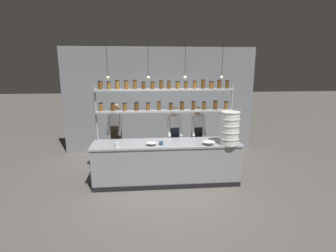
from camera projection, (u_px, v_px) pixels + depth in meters
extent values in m
plane|color=#5B5651|center=(166.00, 182.00, 5.87)|extent=(40.00, 40.00, 0.00)
cube|color=gray|center=(160.00, 101.00, 7.74)|extent=(5.59, 0.12, 3.07)
cube|color=gray|center=(166.00, 163.00, 5.77)|extent=(3.13, 0.72, 0.88)
cube|color=#999BA0|center=(166.00, 143.00, 5.67)|extent=(3.19, 0.76, 0.04)
cube|color=black|center=(168.00, 187.00, 5.51)|extent=(3.13, 0.03, 0.10)
cylinder|color=#999BA0|center=(97.00, 134.00, 5.82)|extent=(0.04, 0.04, 2.11)
cylinder|color=#999BA0|center=(230.00, 131.00, 6.09)|extent=(0.04, 0.04, 2.11)
cube|color=#999BA0|center=(165.00, 111.00, 5.84)|extent=(3.03, 0.28, 0.04)
cylinder|color=brown|center=(101.00, 107.00, 5.70)|extent=(0.08, 0.08, 0.16)
cylinder|color=black|center=(101.00, 103.00, 5.68)|extent=(0.09, 0.09, 0.02)
cylinder|color=#513314|center=(113.00, 107.00, 5.72)|extent=(0.09, 0.09, 0.16)
cylinder|color=black|center=(113.00, 103.00, 5.70)|extent=(0.09, 0.09, 0.02)
cylinder|color=brown|center=(125.00, 107.00, 5.74)|extent=(0.09, 0.09, 0.15)
cylinder|color=black|center=(125.00, 103.00, 5.72)|extent=(0.09, 0.09, 0.02)
cylinder|color=#513314|center=(137.00, 107.00, 5.76)|extent=(0.10, 0.10, 0.16)
cylinder|color=black|center=(136.00, 103.00, 5.74)|extent=(0.10, 0.10, 0.02)
cylinder|color=brown|center=(148.00, 107.00, 5.79)|extent=(0.09, 0.09, 0.15)
cylinder|color=black|center=(148.00, 103.00, 5.77)|extent=(0.09, 0.09, 0.02)
cylinder|color=brown|center=(159.00, 106.00, 5.81)|extent=(0.08, 0.08, 0.18)
cylinder|color=black|center=(159.00, 102.00, 5.78)|extent=(0.08, 0.08, 0.02)
cylinder|color=#513314|center=(171.00, 107.00, 5.83)|extent=(0.08, 0.08, 0.14)
cylinder|color=black|center=(171.00, 103.00, 5.81)|extent=(0.08, 0.08, 0.02)
cylinder|color=#513314|center=(182.00, 106.00, 5.85)|extent=(0.09, 0.09, 0.17)
cylinder|color=black|center=(182.00, 102.00, 5.83)|extent=(0.09, 0.09, 0.02)
cylinder|color=#513314|center=(193.00, 106.00, 5.87)|extent=(0.09, 0.09, 0.17)
cylinder|color=black|center=(194.00, 102.00, 5.85)|extent=(0.09, 0.09, 0.02)
cylinder|color=brown|center=(204.00, 106.00, 5.90)|extent=(0.08, 0.08, 0.16)
cylinder|color=black|center=(204.00, 102.00, 5.87)|extent=(0.09, 0.09, 0.02)
cylinder|color=#513314|center=(215.00, 105.00, 5.92)|extent=(0.10, 0.10, 0.18)
cylinder|color=black|center=(216.00, 101.00, 5.89)|extent=(0.10, 0.10, 0.02)
cylinder|color=brown|center=(226.00, 106.00, 5.94)|extent=(0.09, 0.09, 0.16)
cylinder|color=black|center=(226.00, 102.00, 5.92)|extent=(0.09, 0.09, 0.02)
cube|color=#999BA0|center=(165.00, 90.00, 5.74)|extent=(3.03, 0.28, 0.04)
cylinder|color=brown|center=(100.00, 86.00, 5.59)|extent=(0.10, 0.10, 0.16)
cylinder|color=black|center=(100.00, 81.00, 5.57)|extent=(0.10, 0.10, 0.02)
cylinder|color=brown|center=(109.00, 86.00, 5.61)|extent=(0.09, 0.09, 0.15)
cylinder|color=black|center=(109.00, 82.00, 5.59)|extent=(0.09, 0.09, 0.02)
cylinder|color=brown|center=(117.00, 85.00, 5.62)|extent=(0.09, 0.09, 0.18)
cylinder|color=black|center=(117.00, 80.00, 5.60)|extent=(0.10, 0.10, 0.02)
cylinder|color=brown|center=(126.00, 85.00, 5.64)|extent=(0.10, 0.10, 0.17)
cylinder|color=black|center=(126.00, 81.00, 5.62)|extent=(0.10, 0.10, 0.02)
cylinder|color=brown|center=(135.00, 85.00, 5.65)|extent=(0.08, 0.08, 0.18)
cylinder|color=black|center=(135.00, 80.00, 5.63)|extent=(0.09, 0.09, 0.02)
cylinder|color=#513314|center=(143.00, 86.00, 5.67)|extent=(0.09, 0.09, 0.14)
cylinder|color=black|center=(143.00, 82.00, 5.66)|extent=(0.09, 0.09, 0.02)
cylinder|color=brown|center=(153.00, 86.00, 5.69)|extent=(0.10, 0.10, 0.14)
cylinder|color=black|center=(153.00, 82.00, 5.67)|extent=(0.10, 0.10, 0.02)
cylinder|color=#513314|center=(161.00, 85.00, 5.70)|extent=(0.09, 0.09, 0.17)
cylinder|color=black|center=(161.00, 81.00, 5.68)|extent=(0.09, 0.09, 0.02)
cylinder|color=#513314|center=(169.00, 85.00, 5.72)|extent=(0.08, 0.08, 0.16)
cylinder|color=black|center=(169.00, 81.00, 5.70)|extent=(0.08, 0.08, 0.02)
cylinder|color=brown|center=(178.00, 85.00, 5.74)|extent=(0.10, 0.10, 0.15)
cylinder|color=black|center=(178.00, 81.00, 5.72)|extent=(0.10, 0.10, 0.02)
cylinder|color=brown|center=(186.00, 85.00, 5.76)|extent=(0.08, 0.08, 0.14)
cylinder|color=black|center=(186.00, 82.00, 5.74)|extent=(0.09, 0.09, 0.02)
cylinder|color=brown|center=(195.00, 85.00, 5.77)|extent=(0.09, 0.09, 0.16)
cylinder|color=black|center=(195.00, 81.00, 5.75)|extent=(0.09, 0.09, 0.02)
cylinder|color=#513314|center=(203.00, 84.00, 5.78)|extent=(0.09, 0.09, 0.18)
cylinder|color=black|center=(203.00, 80.00, 5.76)|extent=(0.09, 0.09, 0.02)
cylinder|color=brown|center=(211.00, 85.00, 5.80)|extent=(0.10, 0.10, 0.14)
cylinder|color=black|center=(211.00, 82.00, 5.79)|extent=(0.10, 0.10, 0.02)
cylinder|color=#513314|center=(219.00, 85.00, 5.82)|extent=(0.09, 0.09, 0.17)
cylinder|color=black|center=(219.00, 80.00, 5.79)|extent=(0.09, 0.09, 0.02)
cylinder|color=#513314|center=(227.00, 85.00, 5.83)|extent=(0.08, 0.08, 0.16)
cylinder|color=black|center=(227.00, 80.00, 5.81)|extent=(0.09, 0.09, 0.02)
cylinder|color=black|center=(114.00, 155.00, 6.42)|extent=(0.11, 0.11, 0.81)
cylinder|color=black|center=(120.00, 155.00, 6.39)|extent=(0.11, 0.11, 0.81)
cube|color=#473828|center=(116.00, 132.00, 6.28)|extent=(0.26, 0.23, 0.35)
cube|color=white|center=(116.00, 119.00, 6.21)|extent=(0.26, 0.24, 0.29)
sphere|color=#A37A5B|center=(115.00, 108.00, 6.15)|extent=(0.21, 0.21, 0.21)
cylinder|color=white|center=(109.00, 124.00, 6.20)|extent=(0.14, 0.26, 0.53)
cylinder|color=white|center=(120.00, 124.00, 6.14)|extent=(0.14, 0.26, 0.53)
cylinder|color=black|center=(170.00, 156.00, 6.39)|extent=(0.11, 0.11, 0.78)
cylinder|color=black|center=(177.00, 155.00, 6.43)|extent=(0.11, 0.11, 0.78)
cube|color=#232838|center=(174.00, 134.00, 6.28)|extent=(0.25, 0.21, 0.34)
cube|color=white|center=(174.00, 121.00, 6.22)|extent=(0.25, 0.22, 0.28)
sphere|color=tan|center=(174.00, 110.00, 6.16)|extent=(0.21, 0.21, 0.21)
cylinder|color=white|center=(168.00, 126.00, 6.14)|extent=(0.11, 0.25, 0.51)
cylinder|color=white|center=(180.00, 125.00, 6.22)|extent=(0.11, 0.25, 0.51)
cylinder|color=black|center=(193.00, 155.00, 6.47)|extent=(0.11, 0.11, 0.77)
cylinder|color=black|center=(199.00, 154.00, 6.52)|extent=(0.11, 0.11, 0.77)
cube|color=black|center=(197.00, 133.00, 6.37)|extent=(0.25, 0.21, 0.33)
cube|color=white|center=(197.00, 121.00, 6.31)|extent=(0.25, 0.22, 0.27)
sphere|color=#A37A5B|center=(197.00, 110.00, 6.25)|extent=(0.20, 0.20, 0.20)
cylinder|color=white|center=(192.00, 126.00, 6.23)|extent=(0.12, 0.25, 0.51)
cylinder|color=white|center=(204.00, 125.00, 6.31)|extent=(0.12, 0.25, 0.51)
cylinder|color=white|center=(229.00, 141.00, 5.51)|extent=(0.37, 0.37, 0.13)
cylinder|color=silver|center=(229.00, 138.00, 5.50)|extent=(0.40, 0.40, 0.01)
cylinder|color=white|center=(230.00, 135.00, 5.48)|extent=(0.37, 0.37, 0.13)
cylinder|color=silver|center=(230.00, 132.00, 5.47)|extent=(0.40, 0.40, 0.01)
cylinder|color=white|center=(230.00, 129.00, 5.45)|extent=(0.37, 0.37, 0.13)
cylinder|color=silver|center=(230.00, 125.00, 5.44)|extent=(0.40, 0.40, 0.01)
cylinder|color=white|center=(230.00, 122.00, 5.42)|extent=(0.37, 0.37, 0.13)
cylinder|color=silver|center=(231.00, 119.00, 5.40)|extent=(0.40, 0.40, 0.01)
cylinder|color=white|center=(231.00, 115.00, 5.39)|extent=(0.37, 0.37, 0.13)
cylinder|color=silver|center=(231.00, 112.00, 5.37)|extent=(0.40, 0.40, 0.01)
cylinder|color=silver|center=(152.00, 145.00, 5.45)|extent=(0.10, 0.10, 0.01)
cone|color=silver|center=(151.00, 144.00, 5.45)|extent=(0.22, 0.22, 0.06)
cylinder|color=white|center=(209.00, 145.00, 5.49)|extent=(0.12, 0.12, 0.01)
cone|color=white|center=(209.00, 143.00, 5.49)|extent=(0.26, 0.26, 0.07)
cylinder|color=#334C70|center=(161.00, 143.00, 5.47)|extent=(0.08, 0.08, 0.08)
cylinder|color=silver|center=(117.00, 145.00, 5.34)|extent=(0.08, 0.08, 0.10)
cylinder|color=black|center=(107.00, 59.00, 5.17)|extent=(0.01, 0.01, 0.71)
sphere|color=#F9E5B2|center=(108.00, 78.00, 5.25)|extent=(0.07, 0.07, 0.07)
cylinder|color=black|center=(148.00, 60.00, 5.24)|extent=(0.01, 0.01, 0.71)
sphere|color=#F9E5B2|center=(148.00, 78.00, 5.32)|extent=(0.07, 0.07, 0.07)
cylinder|color=black|center=(185.00, 60.00, 5.31)|extent=(0.01, 0.01, 0.71)
sphere|color=#F9E5B2|center=(185.00, 78.00, 5.39)|extent=(0.07, 0.07, 0.07)
cylinder|color=black|center=(222.00, 60.00, 5.37)|extent=(0.01, 0.01, 0.71)
sphere|color=#F9E5B2|center=(222.00, 77.00, 5.45)|extent=(0.07, 0.07, 0.07)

